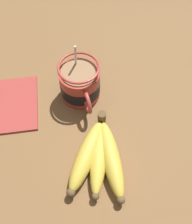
% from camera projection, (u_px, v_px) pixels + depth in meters
% --- Properties ---
extents(table, '(1.18, 1.18, 0.04)m').
position_uv_depth(table, '(79.00, 120.00, 0.64)').
color(table, brown).
rests_on(table, ground).
extents(coffee_mug, '(0.14, 0.10, 0.15)m').
position_uv_depth(coffee_mug, '(80.00, 84.00, 0.62)').
color(coffee_mug, '#B23D33').
rests_on(coffee_mug, table).
extents(banana_bunch, '(0.21, 0.15, 0.04)m').
position_uv_depth(banana_bunch, '(99.00, 156.00, 0.55)').
color(banana_bunch, brown).
rests_on(banana_bunch, table).
extents(napkin, '(0.18, 0.14, 0.01)m').
position_uv_depth(napkin, '(15.00, 104.00, 0.64)').
color(napkin, '#A33833').
rests_on(napkin, table).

